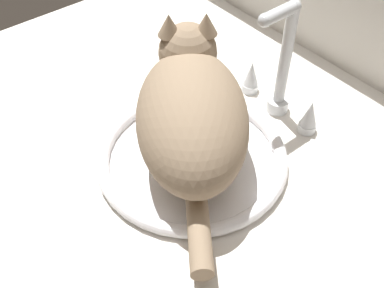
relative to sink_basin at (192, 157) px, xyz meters
The scene contains 4 objects.
countertop 2.86cm from the sink_basin, 24.40° to the left, with size 117.39×77.41×3.00cm, color silver.
sink_basin is the anchor object (origin of this frame).
faucet 20.99cm from the sink_basin, 90.00° to the left, with size 17.51×9.47×22.23cm.
cat 9.21cm from the sink_basin, 144.10° to the left, with size 36.44×30.98×18.30cm.
Camera 1 is at (39.63, -34.09, 61.53)cm, focal length 44.50 mm.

